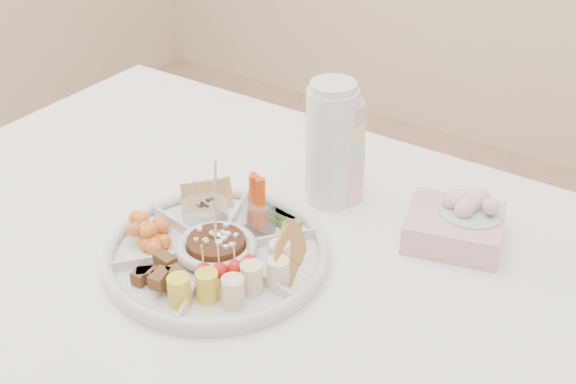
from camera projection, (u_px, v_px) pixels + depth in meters
The scene contains 12 objects.
party_tray at pixel (217, 250), 1.23m from camera, with size 0.38×0.38×0.04m, color white.
bean_dip at pixel (216, 247), 1.23m from camera, with size 0.10×0.10×0.04m, color black.
tortillas at pixel (290, 251), 1.19m from camera, with size 0.10×0.10×0.06m, color #A78037, non-canonical shape.
carrot_cucumber at pixel (270, 200), 1.29m from camera, with size 0.12×0.12×0.11m, color #CE4A10, non-canonical shape.
pita_raisins at pixel (202, 200), 1.32m from camera, with size 0.12×0.12×0.06m, color #EBAB65, non-canonical shape.
cherries at pixel (145, 233), 1.25m from camera, with size 0.12×0.12×0.05m, color orange, non-canonical shape.
granola_chunks at pixel (154, 279), 1.14m from camera, with size 0.10×0.10×0.04m, color brown, non-canonical shape.
banana_tomato at pixel (232, 280), 1.10m from camera, with size 0.12×0.12×0.10m, color #F0E790, non-canonical shape.
cup_stack at pixel (345, 148), 1.35m from camera, with size 0.08×0.08×0.22m, color white.
thermos at pixel (331, 142), 1.34m from camera, with size 0.10×0.10×0.25m, color silver.
flower_bowl at pixel (470, 216), 1.28m from camera, with size 0.12×0.12×0.09m, color #ADC9B9.
napkin_stack at pixel (454, 228), 1.28m from camera, with size 0.17×0.14×0.06m, color #DBA6B5.
Camera 1 is at (0.62, -0.81, 1.52)m, focal length 45.00 mm.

